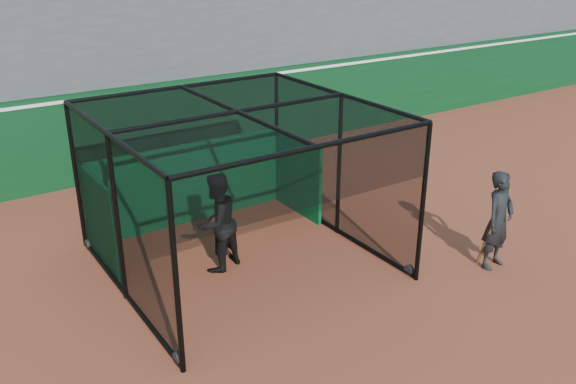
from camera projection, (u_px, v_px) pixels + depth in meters
ground at (330, 301)px, 11.22m from camera, size 120.00×120.00×0.00m
outfield_wall at (150, 126)px, 17.27m from camera, size 50.00×0.50×2.50m
batting_cage at (240, 190)px, 12.01m from camera, size 5.05×5.13×3.19m
batter at (217, 222)px, 11.99m from camera, size 1.19×1.06×2.03m
on_deck_player at (498, 220)px, 12.07m from camera, size 0.80×0.59×2.04m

